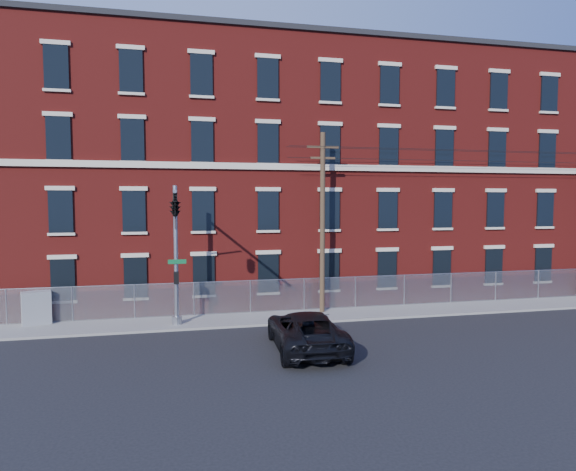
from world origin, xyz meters
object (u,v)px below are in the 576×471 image
(pickup_truck, at_px, (306,330))
(utility_cabinet, at_px, (36,308))
(traffic_signal_mast, at_px, (175,222))
(utility_pole_near, at_px, (323,219))

(pickup_truck, height_order, utility_cabinet, utility_cabinet)
(traffic_signal_mast, relative_size, pickup_truck, 1.17)
(utility_pole_near, bearing_deg, traffic_signal_mast, -156.86)
(utility_pole_near, xyz_separation_m, pickup_truck, (-2.63, -6.38, -4.51))
(utility_pole_near, relative_size, pickup_truck, 1.67)
(traffic_signal_mast, height_order, utility_cabinet, traffic_signal_mast)
(traffic_signal_mast, height_order, utility_pole_near, utility_pole_near)
(utility_pole_near, height_order, utility_cabinet, utility_pole_near)
(traffic_signal_mast, xyz_separation_m, pickup_truck, (5.37, -2.97, -4.56))
(utility_pole_near, height_order, pickup_truck, utility_pole_near)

